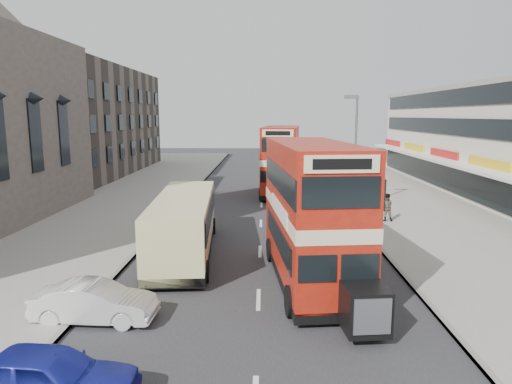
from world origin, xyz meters
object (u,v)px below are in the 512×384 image
(car_right_b, at_px, (332,200))
(car_right_c, at_px, (307,172))
(car_left_front, at_px, (95,302))
(car_right_a, at_px, (339,203))
(street_lamp, at_px, (355,144))
(coach, at_px, (184,223))
(bus_main, at_px, (312,213))
(cyclist, at_px, (326,198))
(bus_second, at_px, (281,160))
(car_left_near, at_px, (47,378))
(pedestrian_far, at_px, (346,173))
(pedestrian_near, at_px, (386,207))

(car_right_b, xyz_separation_m, car_right_c, (-0.48, 15.09, 0.13))
(car_left_front, height_order, car_right_a, car_left_front)
(street_lamp, relative_size, coach, 0.79)
(car_right_c, bearing_deg, car_left_front, -10.90)
(bus_main, distance_m, car_left_front, 8.68)
(bus_main, bearing_deg, cyclist, -105.65)
(bus_second, xyz_separation_m, car_right_b, (3.54, -5.77, -2.35))
(bus_main, relative_size, car_right_b, 2.31)
(coach, xyz_separation_m, car_left_near, (-1.14, -11.83, -0.86))
(coach, relative_size, car_right_b, 2.36)
(car_right_b, distance_m, car_right_c, 15.10)
(pedestrian_far, height_order, cyclist, cyclist)
(car_right_a, bearing_deg, pedestrian_far, 172.34)
(street_lamp, relative_size, car_right_a, 1.89)
(coach, xyz_separation_m, pedestrian_far, (12.18, 24.06, -0.55))
(coach, xyz_separation_m, car_right_a, (9.20, 10.26, -0.96))
(coach, distance_m, pedestrian_near, 13.43)
(pedestrian_near, relative_size, pedestrian_far, 1.00)
(car_right_a, xyz_separation_m, pedestrian_near, (2.41, -3.55, 0.41))
(bus_second, bearing_deg, pedestrian_near, 126.32)
(car_right_a, relative_size, cyclist, 2.03)
(car_left_front, bearing_deg, car_left_near, -170.12)
(bus_second, xyz_separation_m, car_right_c, (3.07, 9.32, -2.22))
(car_right_b, relative_size, pedestrian_near, 2.46)
(car_right_c, xyz_separation_m, pedestrian_far, (3.76, -2.52, 0.30))
(car_right_a, bearing_deg, car_left_near, -20.59)
(bus_main, distance_m, coach, 6.97)
(car_right_b, height_order, pedestrian_near, pedestrian_near)
(car_right_a, bearing_deg, car_right_c, -172.74)
(coach, height_order, car_left_near, coach)
(pedestrian_far, bearing_deg, car_right_b, -122.63)
(bus_main, height_order, pedestrian_near, bus_main)
(bus_second, xyz_separation_m, car_left_front, (-7.04, -24.64, -2.29))
(car_left_near, relative_size, car_right_c, 0.98)
(car_left_front, bearing_deg, cyclist, -25.52)
(car_right_b, height_order, cyclist, cyclist)
(car_right_a, distance_m, car_right_b, 1.27)
(car_left_front, relative_size, pedestrian_far, 2.26)
(pedestrian_near, bearing_deg, cyclist, -50.85)
(cyclist, bearing_deg, car_left_front, -123.45)
(car_left_front, bearing_deg, car_right_b, -26.41)
(car_right_c, distance_m, pedestrian_near, 20.12)
(car_right_c, distance_m, cyclist, 15.26)
(pedestrian_far, bearing_deg, car_left_near, -128.36)
(car_right_b, relative_size, cyclist, 2.07)
(car_right_a, bearing_deg, cyclist, -139.12)
(street_lamp, relative_size, bus_main, 0.81)
(bus_second, bearing_deg, cyclist, 122.98)
(car_right_c, bearing_deg, car_left_near, -8.31)
(bus_main, distance_m, pedestrian_far, 28.47)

